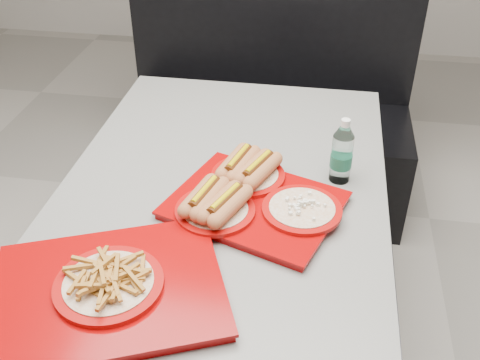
% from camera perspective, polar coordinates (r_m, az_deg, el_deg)
% --- Properties ---
extents(diner_table, '(0.92, 1.42, 0.75)m').
position_cam_1_polar(diner_table, '(1.64, -1.90, -6.02)').
color(diner_table, black).
rests_on(diner_table, ground).
extents(booth_bench, '(1.30, 0.57, 1.35)m').
position_cam_1_polar(booth_bench, '(2.64, 2.67, 6.49)').
color(booth_bench, black).
rests_on(booth_bench, ground).
extents(tray_near, '(0.50, 0.45, 0.09)m').
position_cam_1_polar(tray_near, '(1.47, 0.97, -1.65)').
color(tray_near, '#8F0304').
rests_on(tray_near, diner_table).
extents(tray_far, '(0.59, 0.54, 0.10)m').
position_cam_1_polar(tray_far, '(1.26, -13.14, -10.49)').
color(tray_far, '#8F0304').
rests_on(tray_far, diner_table).
extents(water_bottle, '(0.06, 0.06, 0.19)m').
position_cam_1_polar(water_bottle, '(1.57, 10.30, 2.58)').
color(water_bottle, silver).
rests_on(water_bottle, diner_table).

